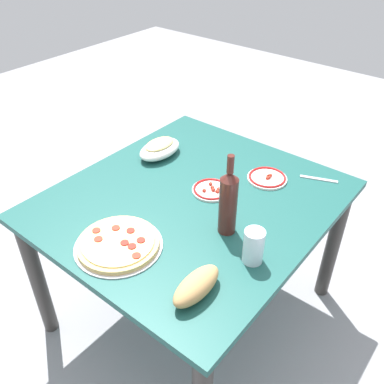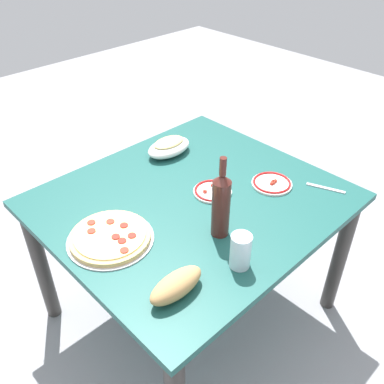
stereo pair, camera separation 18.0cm
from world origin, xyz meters
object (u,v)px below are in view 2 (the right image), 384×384
at_px(dining_table, 192,217).
at_px(side_plate_near, 272,183).
at_px(wine_bottle, 221,204).
at_px(water_glass, 241,251).
at_px(side_plate_far, 213,191).
at_px(bread_loaf, 176,285).
at_px(baked_pasta_dish, 169,146).
at_px(pepperoni_pizza, 110,237).

distance_m(dining_table, side_plate_near, 0.39).
distance_m(wine_bottle, side_plate_near, 0.43).
xyz_separation_m(water_glass, side_plate_far, (-0.25, -0.37, -0.06)).
bearing_deg(side_plate_far, side_plate_near, 148.81).
bearing_deg(bread_loaf, dining_table, -139.41).
bearing_deg(baked_pasta_dish, side_plate_far, 77.55).
bearing_deg(baked_pasta_dish, wine_bottle, 66.41).
distance_m(water_glass, side_plate_near, 0.54).
distance_m(baked_pasta_dish, side_plate_near, 0.55).
xyz_separation_m(pepperoni_pizza, wine_bottle, (-0.33, 0.26, 0.13)).
bearing_deg(wine_bottle, dining_table, -108.81).
height_order(water_glass, side_plate_near, water_glass).
distance_m(pepperoni_pizza, water_glass, 0.50).
relative_size(dining_table, side_plate_near, 6.64).
bearing_deg(side_plate_near, side_plate_far, -31.19).
bearing_deg(side_plate_near, dining_table, -28.77).
bearing_deg(water_glass, wine_bottle, -114.37).
relative_size(pepperoni_pizza, bread_loaf, 1.57).
bearing_deg(side_plate_far, wine_bottle, 49.77).
distance_m(pepperoni_pizza, baked_pasta_dish, 0.67).
height_order(dining_table, side_plate_near, side_plate_near).
bearing_deg(baked_pasta_dish, water_glass, 66.23).
bearing_deg(bread_loaf, baked_pasta_dish, -129.84).
bearing_deg(side_plate_near, wine_bottle, 8.38).
height_order(baked_pasta_dish, side_plate_far, baked_pasta_dish).
distance_m(baked_pasta_dish, wine_bottle, 0.65).
relative_size(pepperoni_pizza, side_plate_far, 1.95).
distance_m(pepperoni_pizza, wine_bottle, 0.44).
relative_size(baked_pasta_dish, side_plate_near, 1.32).
relative_size(dining_table, pepperoni_pizza, 3.64).
xyz_separation_m(pepperoni_pizza, side_plate_far, (-0.50, 0.06, -0.01)).
height_order(pepperoni_pizza, baked_pasta_dish, baked_pasta_dish).
bearing_deg(baked_pasta_dish, pepperoni_pizza, 29.30).
height_order(side_plate_far, bread_loaf, bread_loaf).
distance_m(pepperoni_pizza, bread_loaf, 0.37).
bearing_deg(side_plate_far, bread_loaf, 32.10).
height_order(dining_table, water_glass, water_glass).
xyz_separation_m(dining_table, pepperoni_pizza, (0.41, -0.02, 0.12)).
height_order(wine_bottle, bread_loaf, wine_bottle).
bearing_deg(bread_loaf, pepperoni_pizza, -89.22).
bearing_deg(pepperoni_pizza, water_glass, 120.81).
xyz_separation_m(baked_pasta_dish, bread_loaf, (0.58, 0.70, -0.00)).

